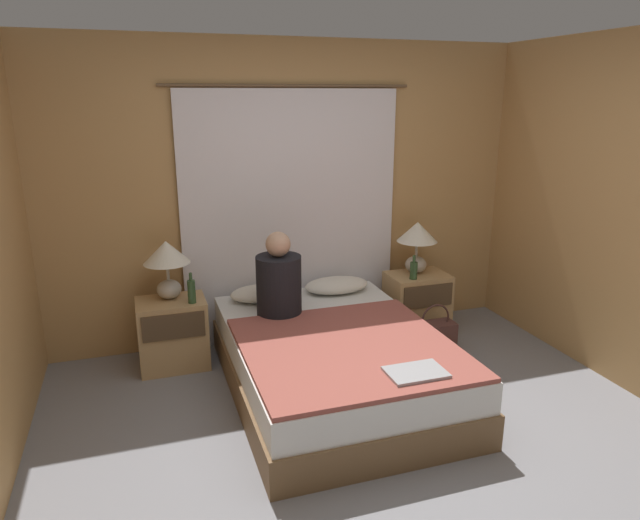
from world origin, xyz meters
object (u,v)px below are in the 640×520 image
at_px(lamp_left, 167,259).
at_px(laptop_on_bed, 416,372).
at_px(pillow_left, 264,293).
at_px(beer_bottle_on_right_stand, 414,270).
at_px(lamp_right, 417,238).
at_px(handbag_on_floor, 434,336).
at_px(person_left_in_bed, 279,282).
at_px(pillow_right, 337,285).
at_px(beer_bottle_on_left_stand, 192,291).
at_px(bed, 333,362).
at_px(nightstand_left, 173,333).
at_px(nightstand_right, 417,303).

relative_size(lamp_left, laptop_on_bed, 1.31).
bearing_deg(pillow_left, beer_bottle_on_right_stand, -6.90).
xyz_separation_m(lamp_right, handbag_on_floor, (-0.04, -0.46, -0.72)).
bearing_deg(person_left_in_bed, pillow_right, 31.80).
xyz_separation_m(beer_bottle_on_right_stand, laptop_on_bed, (-0.72, -1.44, -0.14)).
bearing_deg(lamp_left, handbag_on_floor, -12.46).
height_order(beer_bottle_on_left_stand, laptop_on_bed, beer_bottle_on_left_stand).
relative_size(bed, person_left_in_bed, 3.13).
bearing_deg(beer_bottle_on_left_stand, beer_bottle_on_right_stand, 0.00).
distance_m(nightstand_left, beer_bottle_on_right_stand, 2.04).
height_order(nightstand_left, handbag_on_floor, nightstand_left).
bearing_deg(lamp_left, pillow_right, -0.11).
bearing_deg(nightstand_right, lamp_right, 90.00).
xyz_separation_m(beer_bottle_on_left_stand, laptop_on_bed, (1.14, -1.44, -0.15)).
relative_size(lamp_left, handbag_on_floor, 1.10).
relative_size(nightstand_left, person_left_in_bed, 0.84).
distance_m(pillow_right, laptop_on_bed, 1.59).
height_order(lamp_left, handbag_on_floor, lamp_left).
height_order(bed, pillow_right, pillow_right).
bearing_deg(beer_bottle_on_right_stand, beer_bottle_on_left_stand, -180.00).
bearing_deg(lamp_right, beer_bottle_on_right_stand, -122.93).
distance_m(bed, beer_bottle_on_right_stand, 1.23).
xyz_separation_m(lamp_right, beer_bottle_on_left_stand, (-1.96, -0.16, -0.22)).
distance_m(pillow_right, person_left_in_bed, 0.73).
bearing_deg(handbag_on_floor, person_left_in_bed, 176.10).
distance_m(pillow_right, beer_bottle_on_left_stand, 1.23).
bearing_deg(bed, nightstand_left, 144.38).
bearing_deg(beer_bottle_on_left_stand, pillow_left, 14.63).
relative_size(bed, pillow_left, 3.70).
relative_size(nightstand_right, pillow_right, 0.99).
distance_m(lamp_right, person_left_in_bed, 1.39).
bearing_deg(nightstand_right, laptop_on_bed, -118.04).
distance_m(nightstand_left, laptop_on_bed, 2.02).
bearing_deg(bed, lamp_right, 37.57).
bearing_deg(beer_bottle_on_left_stand, handbag_on_floor, -8.94).
relative_size(bed, laptop_on_bed, 5.85).
relative_size(lamp_right, beer_bottle_on_right_stand, 2.19).
bearing_deg(nightstand_left, person_left_in_bed, -21.97).
distance_m(nightstand_right, laptop_on_bed, 1.75).
xyz_separation_m(pillow_right, beer_bottle_on_right_stand, (0.64, -0.15, 0.12)).
bearing_deg(person_left_in_bed, nightstand_left, 158.03).
relative_size(nightstand_left, pillow_right, 0.99).
xyz_separation_m(nightstand_left, nightstand_right, (2.11, 0.00, 0.00)).
distance_m(nightstand_right, pillow_left, 1.39).
xyz_separation_m(nightstand_right, pillow_left, (-1.37, 0.05, 0.23)).
height_order(pillow_left, handbag_on_floor, pillow_left).
xyz_separation_m(lamp_left, pillow_left, (0.74, -0.00, -0.35)).
distance_m(lamp_left, beer_bottle_on_right_stand, 2.03).
bearing_deg(lamp_right, nightstand_left, -178.48).
relative_size(lamp_left, pillow_right, 0.83).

